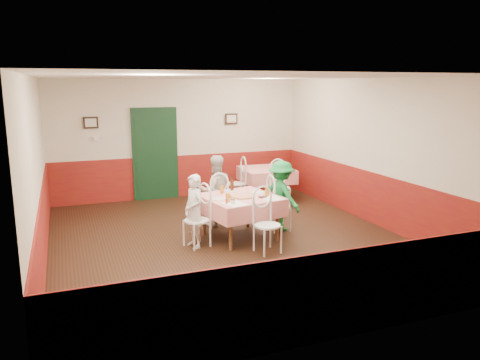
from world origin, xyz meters
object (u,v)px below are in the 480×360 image
object	(u,v)px
glass_b	(267,193)
beer_bottle	(232,185)
chair_far	(217,203)
chair_second_a	(236,184)
chair_near	(268,225)
glass_c	(222,189)
diner_left	(194,211)
diner_right	(281,196)
glass_a	(228,198)
chair_right	(279,207)
second_table	(266,184)
pizza	(243,196)
wallet	(262,197)
chair_second_b	(280,188)
main_table	(240,217)
diner_far	(215,191)
chair_left	(197,221)

from	to	relation	value
glass_b	beer_bottle	size ratio (longest dim) A/B	0.55
chair_far	chair_second_a	world-z (taller)	same
chair_near	glass_c	distance (m)	1.29
diner_left	chair_far	bearing A→B (deg)	130.74
chair_far	beer_bottle	xyz separation A→B (m)	(0.17, -0.40, 0.43)
beer_bottle	diner_right	bearing A→B (deg)	-16.94
glass_a	glass_b	xyz separation A→B (m)	(0.77, 0.14, -0.01)
chair_right	second_table	bearing A→B (deg)	-17.15
chair_near	pizza	distance (m)	0.84
glass_b	beer_bottle	xyz separation A→B (m)	(-0.43, 0.60, 0.05)
second_table	wallet	xyz separation A→B (m)	(-1.24, -2.60, 0.40)
glass_c	beer_bottle	bearing A→B (deg)	22.48
pizza	chair_second_b	bearing A→B (deg)	47.63
glass_b	beer_bottle	bearing A→B (deg)	125.62
main_table	diner_far	bearing A→B (deg)	100.66
chair_second_b	diner_right	world-z (taller)	diner_right
wallet	main_table	bearing A→B (deg)	133.73
chair_second_a	pizza	size ratio (longest dim) A/B	2.25
chair_second_a	chair_left	bearing A→B (deg)	-30.58
glass_a	glass_c	distance (m)	0.66
chair_second_a	glass_a	world-z (taller)	glass_a
chair_near	chair_far	bearing A→B (deg)	92.09
main_table	diner_far	world-z (taller)	diner_far
main_table	pizza	size ratio (longest dim) A/B	3.05
chair_second_b	glass_c	xyz separation A→B (m)	(-1.78, -1.27, 0.38)
chair_near	diner_far	size ratio (longest dim) A/B	0.66
chair_second_b	chair_far	bearing A→B (deg)	-153.03
chair_second_a	beer_bottle	xyz separation A→B (m)	(-0.81, -1.93, 0.43)
diner_far	glass_c	bearing A→B (deg)	81.70
chair_left	glass_b	bearing A→B (deg)	71.65
glass_b	glass_a	bearing A→B (deg)	-169.70
glass_c	diner_left	xyz separation A→B (m)	(-0.67, -0.51, -0.21)
chair_second_a	glass_c	xyz separation A→B (m)	(-1.03, -2.02, 0.38)
beer_bottle	diner_right	size ratio (longest dim) A/B	0.18
chair_near	chair_second_a	bearing A→B (deg)	69.82
glass_b	chair_left	bearing A→B (deg)	179.54
chair_far	chair_second_b	xyz separation A→B (m)	(1.72, 0.78, 0.00)
chair_left	diner_right	distance (m)	1.76
main_table	pizza	distance (m)	0.41
chair_second_b	glass_a	bearing A→B (deg)	-131.97
chair_second_a	glass_c	size ratio (longest dim) A/B	6.65
chair_near	chair_second_b	distance (m)	2.83
chair_far	pizza	world-z (taller)	chair_far
chair_second_a	diner_left	size ratio (longest dim) A/B	0.73
chair_second_b	diner_left	xyz separation A→B (m)	(-2.45, -1.78, 0.17)
second_table	glass_c	world-z (taller)	glass_c
chair_second_b	pizza	world-z (taller)	chair_second_b
chair_right	glass_a	bearing A→B (deg)	112.86
glass_a	diner_right	distance (m)	1.32
main_table	chair_far	size ratio (longest dim) A/B	1.36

